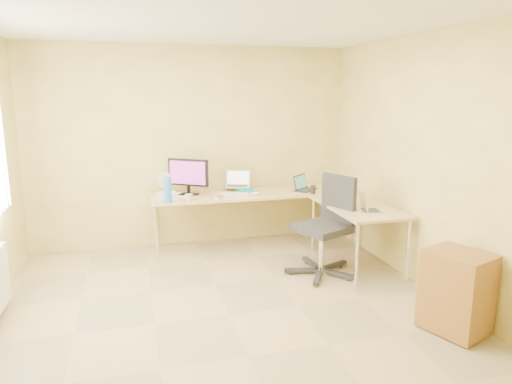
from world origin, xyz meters
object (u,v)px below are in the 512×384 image
object	(u,v)px
keyboard	(233,194)
mug	(189,198)
monitor	(188,177)
office_chair	(322,231)
laptop_center	(237,179)
desk_main	(254,219)
desk_return	(357,236)
water_bottle	(168,190)
desk_fan	(165,184)
cabinet	(457,291)
laptop_black	(306,183)
laptop_return	(371,203)

from	to	relation	value
keyboard	mug	world-z (taller)	mug
monitor	office_chair	distance (m)	1.84
laptop_center	mug	bearing A→B (deg)	-124.32
desk_main	desk_return	world-z (taller)	same
water_bottle	desk_fan	distance (m)	0.50
desk_return	keyboard	distance (m)	1.63
laptop_center	water_bottle	xyz separation A→B (m)	(-0.95, -0.50, 0.00)
mug	office_chair	distance (m)	1.62
laptop_center	cabinet	size ratio (longest dim) A/B	0.47
desk_return	cabinet	bearing A→B (deg)	-86.57
laptop_black	water_bottle	xyz separation A→B (m)	(-1.82, -0.26, 0.05)
water_bottle	desk_fan	xyz separation A→B (m)	(0.00, 0.50, -0.02)
office_chair	laptop_return	bearing A→B (deg)	-40.54
desk_return	desk_fan	xyz separation A→B (m)	(-2.10, 1.20, 0.50)
mug	desk_fan	distance (m)	0.56
mug	desk_fan	size ratio (longest dim) A/B	0.36
desk_main	office_chair	bearing A→B (deg)	-67.29
water_bottle	office_chair	distance (m)	1.85
mug	water_bottle	distance (m)	0.27
laptop_center	laptop_return	bearing A→B (deg)	-31.77
desk_main	mug	xyz separation A→B (m)	(-0.88, -0.30, 0.41)
monitor	desk_fan	xyz separation A→B (m)	(-0.29, 0.14, -0.10)
laptop_return	desk_return	bearing A→B (deg)	12.25
water_bottle	cabinet	bearing A→B (deg)	-46.72
monitor	laptop_center	bearing A→B (deg)	45.46
desk_return	cabinet	world-z (taller)	desk_return
laptop_black	laptop_return	world-z (taller)	laptop_black
keyboard	cabinet	distance (m)	2.95
keyboard	water_bottle	bearing A→B (deg)	-139.92
laptop_center	cabinet	world-z (taller)	laptop_center
desk_return	water_bottle	distance (m)	2.28
monitor	laptop_black	distance (m)	1.54
keyboard	office_chair	xyz separation A→B (m)	(0.76, -1.10, -0.24)
desk_fan	laptop_return	distance (m)	2.58
desk_main	laptop_center	distance (m)	0.58
office_chair	cabinet	bearing A→B (deg)	-91.88
desk_fan	laptop_black	bearing A→B (deg)	-26.31
cabinet	water_bottle	bearing A→B (deg)	112.59
mug	office_chair	bearing A→B (deg)	-31.76
desk_return	office_chair	world-z (taller)	office_chair
desk_return	office_chair	distance (m)	0.53
mug	cabinet	distance (m)	3.07
laptop_black	laptop_return	distance (m)	1.28
laptop_black	office_chair	bearing A→B (deg)	-143.27
mug	laptop_return	xyz separation A→B (m)	(1.86, -0.99, 0.05)
desk_main	desk_fan	bearing A→B (deg)	169.93
laptop_return	office_chair	size ratio (longest dim) A/B	0.26
keyboard	monitor	bearing A→B (deg)	-167.80
monitor	desk_fan	bearing A→B (deg)	-171.44
cabinet	monitor	bearing A→B (deg)	104.64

